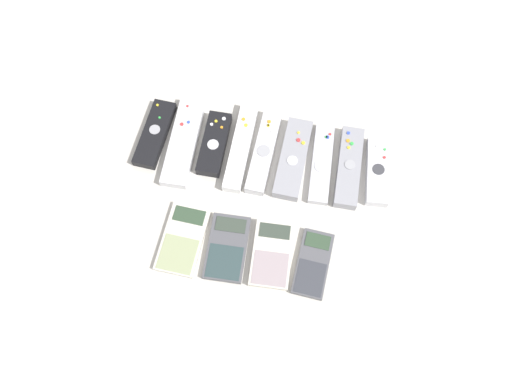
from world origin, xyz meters
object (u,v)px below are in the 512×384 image
at_px(remote_0, 155,134).
at_px(remote_1, 184,142).
at_px(remote_5, 293,159).
at_px(remote_7, 349,167).
at_px(remote_2, 214,144).
at_px(calculator_3, 313,263).
at_px(remote_6, 322,163).
at_px(calculator_0, 183,239).
at_px(calculator_1, 227,248).
at_px(remote_3, 241,147).
at_px(remote_4, 265,152).
at_px(calculator_2, 272,254).
at_px(remote_8, 377,171).

distance_m(remote_0, remote_1, 0.07).
distance_m(remote_5, remote_7, 0.12).
distance_m(remote_0, remote_7, 0.44).
bearing_deg(remote_1, remote_2, 5.04).
bearing_deg(calculator_3, remote_6, 96.71).
distance_m(remote_6, calculator_0, 0.35).
bearing_deg(calculator_1, remote_1, 121.14).
bearing_deg(remote_3, remote_5, -3.46).
bearing_deg(remote_0, remote_4, 2.96).
relative_size(remote_4, remote_5, 1.07).
relative_size(remote_1, calculator_2, 1.53).
distance_m(remote_3, calculator_0, 0.25).
relative_size(remote_4, calculator_0, 1.33).
xyz_separation_m(remote_3, remote_6, (0.18, -0.01, -0.00)).
height_order(remote_1, calculator_3, remote_1).
bearing_deg(calculator_0, remote_6, 43.32).
bearing_deg(remote_5, remote_6, 4.07).
bearing_deg(remote_1, calculator_2, -43.68).
xyz_separation_m(remote_0, remote_7, (0.44, -0.01, 0.00)).
distance_m(remote_4, calculator_2, 0.24).
relative_size(remote_0, calculator_0, 1.10).
relative_size(remote_4, calculator_3, 1.44).
relative_size(remote_2, calculator_1, 1.07).
relative_size(calculator_2, calculator_3, 1.00).
bearing_deg(remote_2, remote_5, -1.96).
bearing_deg(calculator_0, remote_8, 33.01).
xyz_separation_m(remote_0, remote_1, (0.07, -0.01, 0.00)).
distance_m(remote_4, remote_6, 0.13).
xyz_separation_m(remote_0, remote_5, (0.32, -0.01, 0.00)).
distance_m(calculator_2, calculator_3, 0.09).
bearing_deg(remote_5, calculator_0, -129.46).
distance_m(remote_3, remote_4, 0.06).
height_order(remote_2, remote_6, remote_2).
distance_m(remote_4, remote_5, 0.06).
bearing_deg(remote_4, remote_6, 0.44).
distance_m(remote_2, calculator_1, 0.24).
height_order(remote_8, calculator_0, remote_8).
distance_m(remote_1, remote_2, 0.07).
relative_size(remote_2, remote_8, 0.95).
bearing_deg(remote_4, calculator_2, -74.33).
bearing_deg(remote_3, calculator_2, -64.05).
relative_size(remote_5, remote_8, 1.20).
distance_m(calculator_1, calculator_2, 0.09).
bearing_deg(remote_2, remote_8, -0.67).
bearing_deg(calculator_2, calculator_1, 178.90).
height_order(remote_0, remote_7, remote_7).
bearing_deg(calculator_0, remote_2, 88.07).
xyz_separation_m(remote_3, calculator_1, (0.02, -0.23, -0.00)).
relative_size(remote_3, calculator_2, 1.51).
height_order(remote_5, calculator_3, remote_5).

